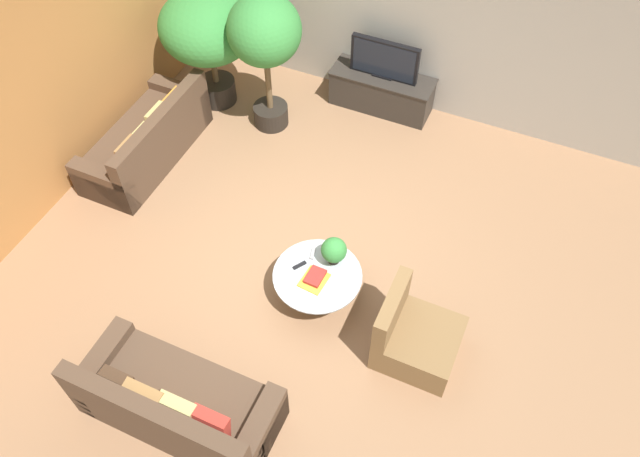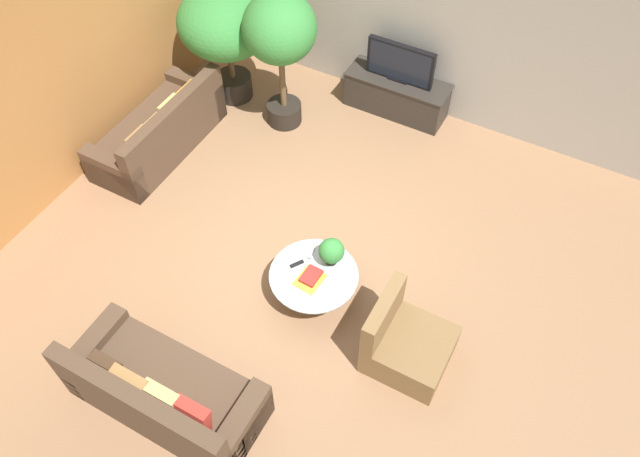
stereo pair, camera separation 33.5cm
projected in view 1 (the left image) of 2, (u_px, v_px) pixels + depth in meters
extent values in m
plane|color=#8C6647|center=(301.00, 260.00, 7.30)|extent=(24.00, 24.00, 0.00)
cube|color=#A39E93|center=(407.00, 3.00, 7.98)|extent=(7.40, 0.12, 3.00)
cube|color=#B2753D|center=(46.00, 75.00, 7.07)|extent=(0.12, 7.40, 3.00)
cube|color=#2D2823|center=(381.00, 92.00, 8.79)|extent=(1.42, 0.48, 0.54)
cube|color=#2D2823|center=(383.00, 77.00, 8.59)|extent=(1.45, 0.50, 0.02)
cube|color=black|center=(385.00, 59.00, 8.37)|extent=(0.95, 0.08, 0.55)
cube|color=black|center=(384.00, 61.00, 8.34)|extent=(0.87, 0.00, 0.49)
cube|color=black|center=(383.00, 75.00, 8.57)|extent=(0.29, 0.13, 0.02)
cylinder|color=#756656|center=(318.00, 294.00, 7.00)|extent=(0.53, 0.53, 0.02)
cylinder|color=#756656|center=(317.00, 285.00, 6.86)|extent=(0.10, 0.10, 0.37)
cylinder|color=#A8B2B7|center=(317.00, 275.00, 6.71)|extent=(0.97, 0.97, 0.02)
cube|color=#4C3828|center=(146.00, 144.00, 8.22)|extent=(0.84, 1.96, 0.42)
cube|color=#4C3828|center=(161.00, 127.00, 7.80)|extent=(0.16, 1.96, 0.42)
cube|color=#4C3828|center=(181.00, 101.00, 8.67)|extent=(0.84, 0.20, 0.54)
cube|color=#4C3828|center=(104.00, 186.00, 7.67)|extent=(0.84, 0.20, 0.54)
cube|color=orange|center=(173.00, 103.00, 8.18)|extent=(0.17, 0.34, 0.32)
cube|color=tan|center=(159.00, 119.00, 7.98)|extent=(0.16, 0.35, 0.32)
cube|color=tan|center=(144.00, 137.00, 7.81)|extent=(0.16, 0.29, 0.28)
cube|color=olive|center=(128.00, 153.00, 7.59)|extent=(0.16, 0.35, 0.32)
cube|color=#4C3828|center=(181.00, 403.00, 5.99)|extent=(1.90, 0.84, 0.42)
cube|color=#4C3828|center=(152.00, 417.00, 5.47)|extent=(1.90, 0.16, 0.42)
cube|color=#4C3828|center=(259.00, 436.00, 5.72)|extent=(0.20, 0.84, 0.54)
cube|color=#4C3828|center=(106.00, 367.00, 6.16)|extent=(0.20, 0.84, 0.54)
cube|color=#B23328|center=(210.00, 425.00, 5.47)|extent=(0.36, 0.18, 0.34)
cube|color=tan|center=(178.00, 411.00, 5.55)|extent=(0.36, 0.14, 0.33)
cube|color=olive|center=(147.00, 396.00, 5.63)|extent=(0.38, 0.16, 0.36)
cube|color=#422D1E|center=(118.00, 384.00, 5.73)|extent=(0.32, 0.15, 0.30)
cube|color=brown|center=(418.00, 343.00, 6.40)|extent=(0.80, 0.76, 0.40)
cube|color=brown|center=(392.00, 310.00, 6.15)|extent=(0.14, 0.76, 0.46)
cylinder|color=black|center=(218.00, 90.00, 8.97)|extent=(0.52, 0.52, 0.34)
cylinder|color=brown|center=(214.00, 68.00, 8.67)|extent=(0.08, 0.08, 0.42)
ellipsoid|color=#337F38|center=(207.00, 26.00, 8.14)|extent=(1.29, 1.29, 0.92)
cylinder|color=black|center=(271.00, 115.00, 8.68)|extent=(0.48, 0.48, 0.29)
cylinder|color=brown|center=(269.00, 85.00, 8.27)|extent=(0.08, 0.08, 0.75)
ellipsoid|color=#337F38|center=(264.00, 30.00, 7.62)|extent=(0.93, 0.93, 0.90)
cylinder|color=black|center=(334.00, 259.00, 6.79)|extent=(0.12, 0.12, 0.08)
sphere|color=#337F38|center=(334.00, 250.00, 6.66)|extent=(0.28, 0.28, 0.28)
cube|color=gold|center=(314.00, 280.00, 6.65)|extent=(0.28, 0.32, 0.02)
cube|color=#A32823|center=(315.00, 276.00, 6.64)|extent=(0.18, 0.24, 0.04)
cube|color=black|center=(300.00, 265.00, 6.77)|extent=(0.12, 0.16, 0.02)
cube|color=gray|center=(313.00, 253.00, 6.87)|extent=(0.08, 0.16, 0.02)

